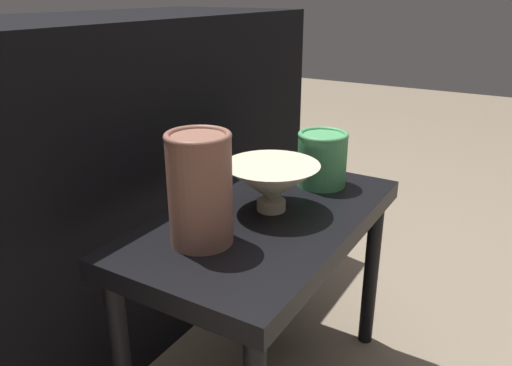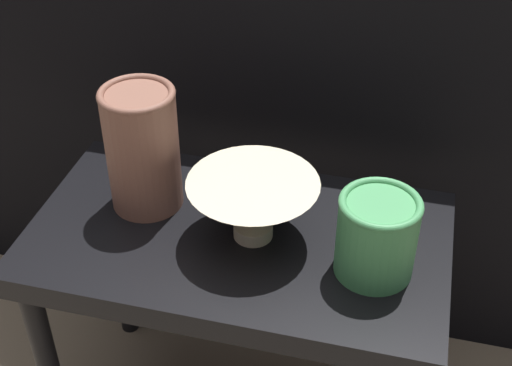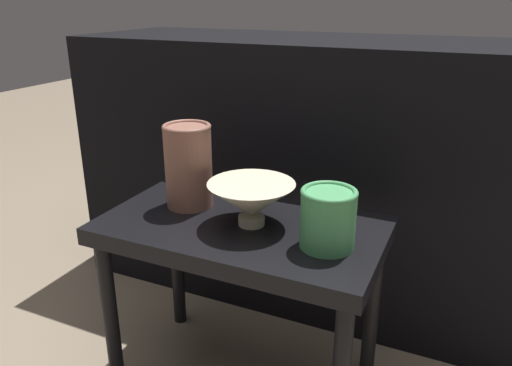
% 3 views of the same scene
% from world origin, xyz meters
% --- Properties ---
extents(table, '(0.64, 0.36, 0.45)m').
position_xyz_m(table, '(0.00, 0.00, 0.39)').
color(table, black).
rests_on(table, ground_plane).
extents(couch_backdrop, '(1.47, 0.50, 0.81)m').
position_xyz_m(couch_backdrop, '(0.00, 0.53, 0.41)').
color(couch_backdrop, black).
rests_on(couch_backdrop, ground_plane).
extents(bowl, '(0.20, 0.20, 0.10)m').
position_xyz_m(bowl, '(0.02, -0.00, 0.51)').
color(bowl, beige).
rests_on(bowl, table).
extents(vase_textured_left, '(0.12, 0.12, 0.20)m').
position_xyz_m(vase_textured_left, '(-0.16, 0.04, 0.55)').
color(vase_textured_left, brown).
rests_on(vase_textured_left, table).
extents(vase_colorful_right, '(0.11, 0.11, 0.13)m').
position_xyz_m(vase_colorful_right, '(0.21, -0.03, 0.51)').
color(vase_colorful_right, '#47995B').
rests_on(vase_colorful_right, table).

